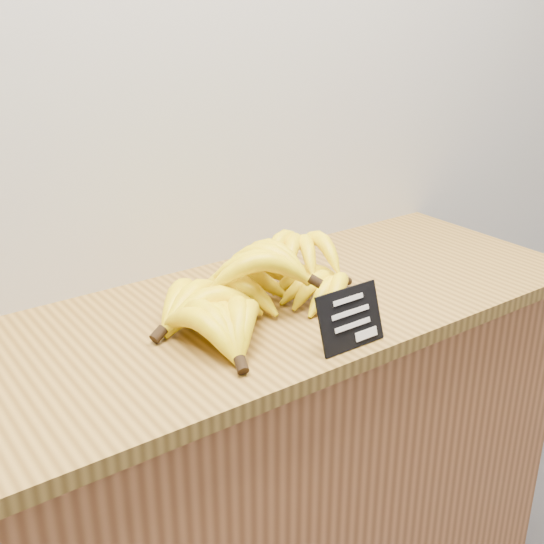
{
  "coord_description": "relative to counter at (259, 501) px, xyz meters",
  "views": [
    {
      "loc": [
        -0.64,
        1.75,
        1.5
      ],
      "look_at": [
        0.04,
        2.7,
        1.02
      ],
      "focal_mm": 45.0,
      "sensor_mm": 36.0,
      "label": 1
    }
  ],
  "objects": [
    {
      "name": "counter",
      "position": [
        0.0,
        0.0,
        0.0
      ],
      "size": [
        1.38,
        0.5,
        0.9
      ],
      "primitive_type": "cube",
      "color": "#AD6737",
      "rests_on": "ground"
    },
    {
      "name": "counter_top",
      "position": [
        0.0,
        0.0,
        0.47
      ],
      "size": [
        1.43,
        0.54,
        0.03
      ],
      "primitive_type": "cube",
      "color": "olive",
      "rests_on": "counter"
    },
    {
      "name": "chalkboard_sign",
      "position": [
        0.04,
        -0.22,
        0.53
      ],
      "size": [
        0.13,
        0.04,
        0.1
      ],
      "primitive_type": "cube",
      "rotation": [
        -0.32,
        0.0,
        0.0
      ],
      "color": "black",
      "rests_on": "counter_top"
    },
    {
      "name": "banana_pile",
      "position": [
        -0.02,
        -0.01,
        0.53
      ],
      "size": [
        0.52,
        0.37,
        0.13
      ],
      "color": "#FFEA0A",
      "rests_on": "counter_top"
    }
  ]
}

